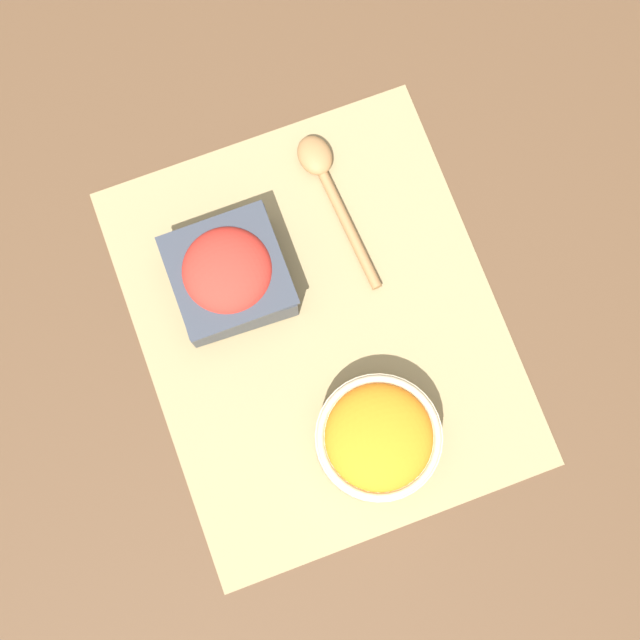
% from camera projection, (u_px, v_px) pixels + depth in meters
% --- Properties ---
extents(ground_plane, '(3.00, 3.00, 0.00)m').
position_uv_depth(ground_plane, '(320.00, 326.00, 1.02)').
color(ground_plane, '#513823').
extents(placemat, '(0.48, 0.40, 0.00)m').
position_uv_depth(placemat, '(320.00, 325.00, 1.02)').
color(placemat, '#937F56').
rests_on(placemat, ground_plane).
extents(carrot_bowl, '(0.14, 0.14, 0.07)m').
position_uv_depth(carrot_bowl, '(378.00, 438.00, 0.96)').
color(carrot_bowl, '#C6B28E').
rests_on(carrot_bowl, placemat).
extents(tomato_bowl, '(0.13, 0.13, 0.08)m').
position_uv_depth(tomato_bowl, '(229.00, 274.00, 0.99)').
color(tomato_bowl, '#333842').
rests_on(tomato_bowl, placemat).
extents(wooden_spoon, '(0.20, 0.04, 0.02)m').
position_uv_depth(wooden_spoon, '(326.00, 180.00, 1.04)').
color(wooden_spoon, '#9E7042').
rests_on(wooden_spoon, placemat).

